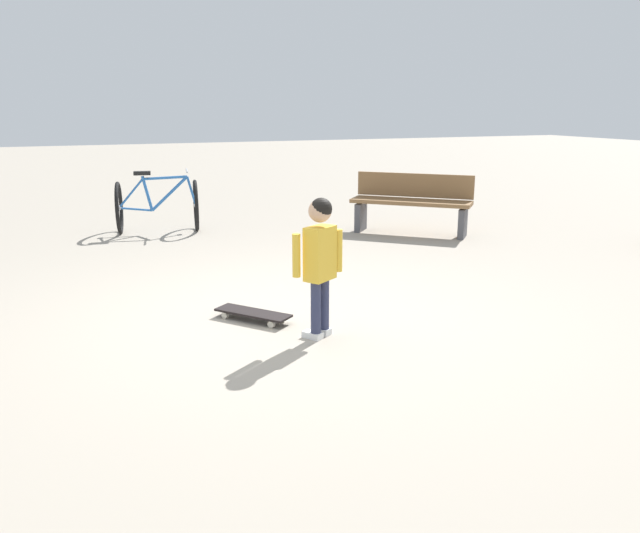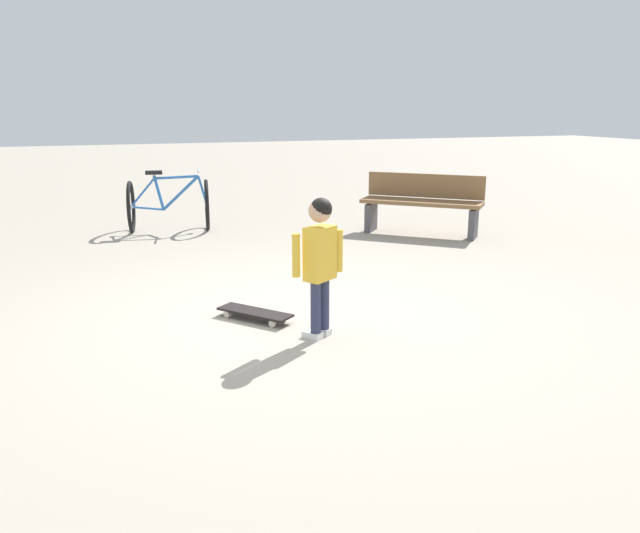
{
  "view_description": "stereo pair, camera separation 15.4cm",
  "coord_description": "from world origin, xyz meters",
  "px_view_note": "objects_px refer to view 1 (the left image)",
  "views": [
    {
      "loc": [
        -4.74,
        1.6,
        1.71
      ],
      "look_at": [
        -0.52,
        -0.13,
        0.55
      ],
      "focal_mm": 35.85,
      "sensor_mm": 36.0,
      "label": 1
    },
    {
      "loc": [
        -4.8,
        1.45,
        1.71
      ],
      "look_at": [
        -0.52,
        -0.13,
        0.55
      ],
      "focal_mm": 35.85,
      "sensor_mm": 36.0,
      "label": 2
    }
  ],
  "objects_px": {
    "skateboard": "(253,313)",
    "bicycle_mid": "(158,205)",
    "child_person": "(320,252)",
    "street_bench": "(412,202)"
  },
  "relations": [
    {
      "from": "bicycle_mid",
      "to": "street_bench",
      "type": "relative_size",
      "value": 0.79
    },
    {
      "from": "child_person",
      "to": "bicycle_mid",
      "type": "xyz_separation_m",
      "value": [
        4.62,
        0.5,
        -0.28
      ]
    },
    {
      "from": "skateboard",
      "to": "bicycle_mid",
      "type": "relative_size",
      "value": 0.53
    },
    {
      "from": "child_person",
      "to": "street_bench",
      "type": "distance_m",
      "value": 4.21
    },
    {
      "from": "bicycle_mid",
      "to": "street_bench",
      "type": "bearing_deg",
      "value": -113.42
    },
    {
      "from": "bicycle_mid",
      "to": "skateboard",
      "type": "bearing_deg",
      "value": -178.02
    },
    {
      "from": "child_person",
      "to": "skateboard",
      "type": "bearing_deg",
      "value": 32.89
    },
    {
      "from": "skateboard",
      "to": "bicycle_mid",
      "type": "distance_m",
      "value": 4.08
    },
    {
      "from": "child_person",
      "to": "skateboard",
      "type": "distance_m",
      "value": 0.89
    },
    {
      "from": "skateboard",
      "to": "street_bench",
      "type": "xyz_separation_m",
      "value": [
        2.69,
        -3.03,
        0.36
      ]
    }
  ]
}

